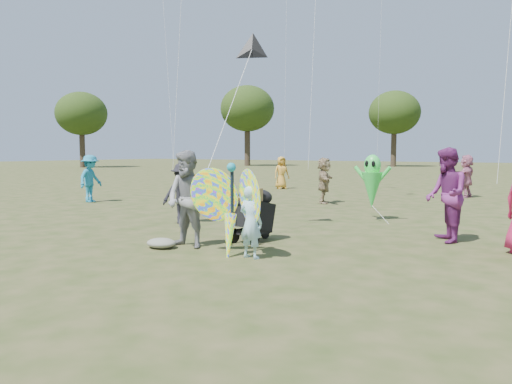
# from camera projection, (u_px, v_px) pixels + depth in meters

# --- Properties ---
(ground) EXTENTS (160.00, 160.00, 0.00)m
(ground) POSITION_uv_depth(u_px,v_px,m) (213.00, 271.00, 7.61)
(ground) COLOR #51592B
(ground) RESTS_ON ground
(child_girl) EXTENTS (0.48, 0.34, 1.24)m
(child_girl) POSITION_uv_depth(u_px,v_px,m) (251.00, 222.00, 8.48)
(child_girl) COLOR #A6D9EB
(child_girl) RESTS_ON ground
(adult_man) EXTENTS (0.90, 0.71, 1.84)m
(adult_man) POSITION_uv_depth(u_px,v_px,m) (188.00, 199.00, 9.40)
(adult_man) COLOR gray
(adult_man) RESTS_ON ground
(grey_bag) EXTENTS (0.59, 0.48, 0.19)m
(grey_bag) POSITION_uv_depth(u_px,v_px,m) (161.00, 243.00, 9.41)
(grey_bag) COLOR gray
(grey_bag) RESTS_ON ground
(crowd_b) EXTENTS (1.06, 1.12, 1.52)m
(crowd_b) POSITION_uv_depth(u_px,v_px,m) (182.00, 193.00, 12.57)
(crowd_b) COLOR black
(crowd_b) RESTS_ON ground
(crowd_d) EXTENTS (0.96, 1.56, 1.61)m
(crowd_d) POSITION_uv_depth(u_px,v_px,m) (324.00, 180.00, 17.39)
(crowd_d) COLOR #9A825F
(crowd_d) RESTS_ON ground
(crowd_e) EXTENTS (1.07, 1.15, 1.90)m
(crowd_e) POSITION_uv_depth(u_px,v_px,m) (446.00, 195.00, 9.96)
(crowd_e) COLOR #76276E
(crowd_e) RESTS_ON ground
(crowd_g) EXTENTS (0.84, 0.91, 1.56)m
(crowd_g) POSITION_uv_depth(u_px,v_px,m) (281.00, 173.00, 24.05)
(crowd_g) COLOR gold
(crowd_g) RESTS_ON ground
(crowd_i) EXTENTS (0.88, 1.21, 1.69)m
(crowd_i) POSITION_uv_depth(u_px,v_px,m) (90.00, 179.00, 17.82)
(crowd_i) COLOR teal
(crowd_i) RESTS_ON ground
(crowd_j) EXTENTS (0.80, 1.63, 1.69)m
(crowd_j) POSITION_uv_depth(u_px,v_px,m) (466.00, 176.00, 19.53)
(crowd_j) COLOR #BD6C8B
(crowd_j) RESTS_ON ground
(jogging_stroller) EXTENTS (0.61, 1.10, 1.09)m
(jogging_stroller) POSITION_uv_depth(u_px,v_px,m) (255.00, 211.00, 10.06)
(jogging_stroller) COLOR black
(jogging_stroller) RESTS_ON ground
(butterfly_kite) EXTENTS (1.74, 0.75, 1.83)m
(butterfly_kite) POSITION_uv_depth(u_px,v_px,m) (231.00, 208.00, 8.69)
(butterfly_kite) COLOR orange
(butterfly_kite) RESTS_ON ground
(delta_kite_rig) EXTENTS (0.99, 2.60, 3.04)m
(delta_kite_rig) POSITION_uv_depth(u_px,v_px,m) (252.00, 50.00, 11.17)
(delta_kite_rig) COLOR black
(delta_kite_rig) RESTS_ON ground
(alien_kite) EXTENTS (1.12, 0.69, 1.74)m
(alien_kite) POSITION_uv_depth(u_px,v_px,m) (372.00, 184.00, 13.11)
(alien_kite) COLOR #35E14D
(alien_kite) RESTS_ON ground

